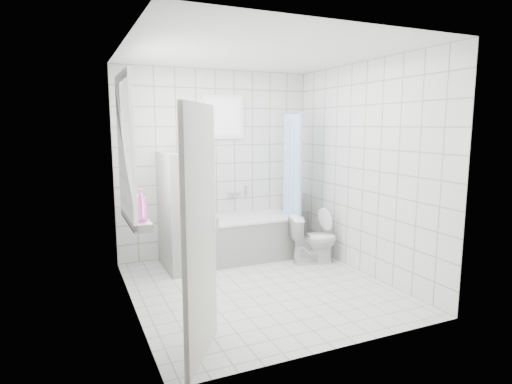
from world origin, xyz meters
name	(u,v)px	position (x,y,z in m)	size (l,w,h in m)	color
ground	(260,287)	(0.00, 0.00, 0.00)	(3.00, 3.00, 0.00)	white
ceiling	(261,52)	(0.00, 0.00, 2.60)	(3.00, 3.00, 0.00)	white
wall_back	(216,164)	(0.00, 1.50, 1.30)	(2.80, 0.02, 2.60)	white
wall_front	(340,194)	(0.00, -1.50, 1.30)	(2.80, 0.02, 2.60)	white
wall_left	(129,181)	(-1.40, 0.00, 1.30)	(0.02, 3.00, 2.60)	white
wall_right	(364,169)	(1.40, 0.00, 1.30)	(0.02, 3.00, 2.60)	white
window_left	(128,149)	(-1.35, 0.30, 1.60)	(0.01, 0.90, 1.40)	white
window_back	(223,117)	(0.10, 1.46, 1.95)	(0.50, 0.01, 0.50)	white
window_sill	(136,219)	(-1.31, 0.30, 0.86)	(0.18, 1.02, 0.08)	white
door	(200,235)	(-1.03, -1.14, 1.00)	(0.04, 0.80, 2.00)	silver
bathtub	(236,238)	(0.15, 1.12, 0.29)	(1.72, 0.77, 0.58)	white
partition_wall	(169,212)	(-0.78, 1.07, 0.75)	(0.15, 0.85, 1.50)	white
tiled_ledge	(294,228)	(1.20, 1.38, 0.28)	(0.40, 0.24, 0.55)	white
toilet	(313,239)	(1.03, 0.53, 0.32)	(0.36, 0.63, 0.64)	white
curtain_rod	(289,114)	(0.95, 1.10, 2.00)	(0.02, 0.02, 0.80)	silver
shower_curtain	(293,179)	(0.95, 0.97, 1.10)	(0.14, 0.48, 1.78)	#56A9FD
tub_faucet	(234,194)	(0.25, 1.46, 0.85)	(0.18, 0.06, 0.06)	silver
sill_bottles	(137,204)	(-1.30, 0.21, 1.04)	(0.17, 0.80, 0.33)	#E559BE
ledge_bottles	(294,203)	(1.19, 1.36, 0.67)	(0.17, 0.17, 0.25)	#168426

